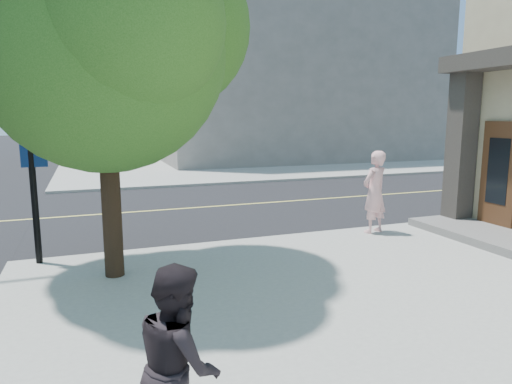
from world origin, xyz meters
name	(u,v)px	position (x,y,z in m)	size (l,w,h in m)	color
ground	(63,262)	(0.00, 0.00, 0.00)	(140.00, 140.00, 0.00)	black
road_ew	(70,217)	(0.00, 4.50, 0.01)	(140.00, 9.00, 0.01)	black
sidewalk_ne	(273,156)	(13.50, 21.50, 0.06)	(29.00, 25.00, 0.12)	gray
filler_ne	(277,58)	(14.00, 22.00, 7.12)	(18.00, 16.00, 14.00)	slate
man_on_phone	(375,192)	(7.08, -0.53, 1.12)	(0.73, 0.48, 2.00)	#E7A8A9
pedestrian	(179,364)	(1.19, -6.36, 0.96)	(0.81, 0.63, 1.68)	black
street_tree	(109,20)	(1.05, -1.54, 4.50)	(5.11, 4.65, 6.78)	black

